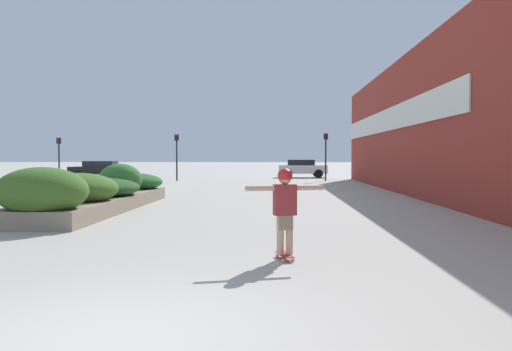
{
  "coord_description": "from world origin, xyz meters",
  "views": [
    {
      "loc": [
        1.53,
        -4.59,
        1.74
      ],
      "look_at": [
        0.96,
        8.77,
        1.23
      ],
      "focal_mm": 35.0,
      "sensor_mm": 36.0,
      "label": 1
    }
  ],
  "objects_px": {
    "car_center_right": "(417,167)",
    "car_leftmost": "(302,168)",
    "traffic_light_left": "(177,149)",
    "skateboarder": "(285,202)",
    "traffic_light_far_left": "(59,151)",
    "traffic_light_right": "(326,148)",
    "skateboard": "(285,256)",
    "car_center_left": "(99,169)"
  },
  "relations": [
    {
      "from": "car_center_right",
      "to": "skateboard",
      "type": "bearing_deg",
      "value": -18.86
    },
    {
      "from": "car_center_left",
      "to": "traffic_light_far_left",
      "type": "height_order",
      "value": "traffic_light_far_left"
    },
    {
      "from": "car_center_left",
      "to": "traffic_light_right",
      "type": "relative_size",
      "value": 1.32
    },
    {
      "from": "car_center_right",
      "to": "traffic_light_right",
      "type": "height_order",
      "value": "traffic_light_right"
    },
    {
      "from": "car_leftmost",
      "to": "traffic_light_left",
      "type": "distance_m",
      "value": 11.02
    },
    {
      "from": "car_center_left",
      "to": "traffic_light_far_left",
      "type": "distance_m",
      "value": 4.65
    },
    {
      "from": "skateboard",
      "to": "traffic_light_right",
      "type": "distance_m",
      "value": 27.58
    },
    {
      "from": "car_leftmost",
      "to": "traffic_light_far_left",
      "type": "height_order",
      "value": "traffic_light_far_left"
    },
    {
      "from": "traffic_light_left",
      "to": "traffic_light_far_left",
      "type": "height_order",
      "value": "traffic_light_left"
    },
    {
      "from": "car_center_right",
      "to": "skateboarder",
      "type": "bearing_deg",
      "value": -18.86
    },
    {
      "from": "traffic_light_far_left",
      "to": "skateboarder",
      "type": "bearing_deg",
      "value": -59.7
    },
    {
      "from": "car_leftmost",
      "to": "car_center_left",
      "type": "relative_size",
      "value": 0.88
    },
    {
      "from": "car_center_right",
      "to": "traffic_light_right",
      "type": "xyz_separation_m",
      "value": [
        -8.39,
        -7.01,
        1.48
      ]
    },
    {
      "from": "car_center_left",
      "to": "traffic_light_left",
      "type": "xyz_separation_m",
      "value": [
        7.41,
        -4.74,
        1.56
      ]
    },
    {
      "from": "skateboard",
      "to": "skateboarder",
      "type": "xyz_separation_m",
      "value": [
        0.0,
        0.0,
        0.9
      ]
    },
    {
      "from": "traffic_light_left",
      "to": "traffic_light_far_left",
      "type": "distance_m",
      "value": 8.91
    },
    {
      "from": "car_leftmost",
      "to": "car_center_left",
      "type": "xyz_separation_m",
      "value": [
        -16.72,
        -0.97,
        -0.07
      ]
    },
    {
      "from": "skateboarder",
      "to": "traffic_light_right",
      "type": "height_order",
      "value": "traffic_light_right"
    },
    {
      "from": "car_center_right",
      "to": "traffic_light_left",
      "type": "xyz_separation_m",
      "value": [
        -19.07,
        -7.07,
        1.44
      ]
    },
    {
      "from": "traffic_light_left",
      "to": "traffic_light_right",
      "type": "bearing_deg",
      "value": 0.33
    },
    {
      "from": "skateboard",
      "to": "traffic_light_right",
      "type": "relative_size",
      "value": 0.18
    },
    {
      "from": "skateboard",
      "to": "car_center_right",
      "type": "height_order",
      "value": "car_center_right"
    },
    {
      "from": "car_leftmost",
      "to": "traffic_light_right",
      "type": "relative_size",
      "value": 1.17
    },
    {
      "from": "car_leftmost",
      "to": "skateboarder",
      "type": "bearing_deg",
      "value": -3.4
    },
    {
      "from": "skateboard",
      "to": "car_leftmost",
      "type": "xyz_separation_m",
      "value": [
        1.95,
        32.93,
        0.73
      ]
    },
    {
      "from": "skateboard",
      "to": "car_center_left",
      "type": "relative_size",
      "value": 0.14
    },
    {
      "from": "skateboarder",
      "to": "car_center_left",
      "type": "height_order",
      "value": "skateboarder"
    },
    {
      "from": "car_center_left",
      "to": "traffic_light_right",
      "type": "height_order",
      "value": "traffic_light_right"
    },
    {
      "from": "car_center_right",
      "to": "car_center_left",
      "type": "bearing_deg",
      "value": -84.97
    },
    {
      "from": "car_center_right",
      "to": "traffic_light_right",
      "type": "distance_m",
      "value": 11.03
    },
    {
      "from": "skateboarder",
      "to": "car_leftmost",
      "type": "bearing_deg",
      "value": 71.96
    },
    {
      "from": "car_center_right",
      "to": "car_leftmost",
      "type": "bearing_deg",
      "value": -82.09
    },
    {
      "from": "skateboarder",
      "to": "car_center_left",
      "type": "relative_size",
      "value": 0.32
    },
    {
      "from": "skateboarder",
      "to": "traffic_light_right",
      "type": "xyz_separation_m",
      "value": [
        3.32,
        27.28,
        1.35
      ]
    },
    {
      "from": "skateboard",
      "to": "car_leftmost",
      "type": "relative_size",
      "value": 0.15
    },
    {
      "from": "traffic_light_right",
      "to": "skateboard",
      "type": "bearing_deg",
      "value": -96.95
    },
    {
      "from": "skateboarder",
      "to": "car_leftmost",
      "type": "distance_m",
      "value": 32.99
    },
    {
      "from": "car_center_right",
      "to": "traffic_light_left",
      "type": "height_order",
      "value": "traffic_light_left"
    },
    {
      "from": "traffic_light_left",
      "to": "skateboarder",
      "type": "bearing_deg",
      "value": -74.88
    },
    {
      "from": "traffic_light_far_left",
      "to": "traffic_light_left",
      "type": "bearing_deg",
      "value": -3.69
    },
    {
      "from": "skateboarder",
      "to": "traffic_light_left",
      "type": "bearing_deg",
      "value": 90.48
    },
    {
      "from": "traffic_light_left",
      "to": "traffic_light_far_left",
      "type": "xyz_separation_m",
      "value": [
        -8.89,
        0.57,
        -0.12
      ]
    }
  ]
}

